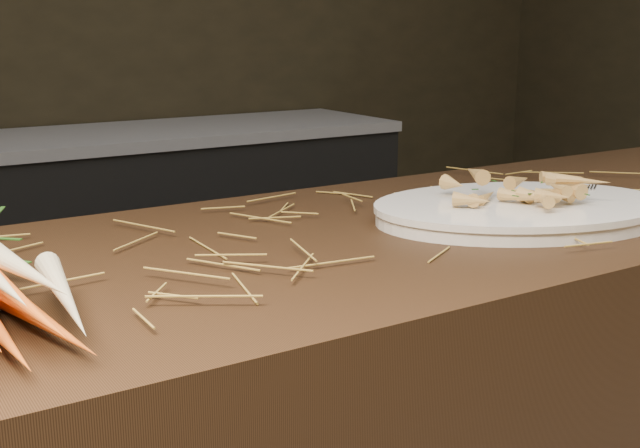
{
  "coord_description": "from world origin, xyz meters",
  "views": [
    {
      "loc": [
        -0.81,
        -0.71,
        1.22
      ],
      "look_at": [
        -0.25,
        0.18,
        0.96
      ],
      "focal_mm": 45.0,
      "sensor_mm": 36.0,
      "label": 1
    }
  ],
  "objects": [
    {
      "name": "serving_fork",
      "position": [
        0.34,
        0.15,
        0.93
      ],
      "size": [
        0.16,
        0.12,
        0.0
      ],
      "primitive_type": "cube",
      "rotation": [
        0.0,
        0.0,
        -0.96
      ],
      "color": "silver",
      "rests_on": "serving_platter"
    },
    {
      "name": "straw_bedding",
      "position": [
        0.0,
        0.3,
        0.91
      ],
      "size": [
        1.4,
        0.6,
        0.02
      ],
      "primitive_type": null,
      "color": "olive",
      "rests_on": "main_counter"
    },
    {
      "name": "back_counter",
      "position": [
        0.3,
        2.18,
        0.42
      ],
      "size": [
        1.82,
        0.62,
        0.84
      ],
      "color": "black",
      "rests_on": "ground"
    },
    {
      "name": "roasted_veg_heap",
      "position": [
        0.18,
        0.22,
        0.95
      ],
      "size": [
        0.29,
        0.25,
        0.06
      ],
      "primitive_type": null,
      "rotation": [
        0.0,
        0.0,
        -0.32
      ],
      "color": "#B77D3F",
      "rests_on": "serving_platter"
    },
    {
      "name": "serving_platter",
      "position": [
        0.18,
        0.22,
        0.91
      ],
      "size": [
        0.58,
        0.47,
        0.03
      ],
      "primitive_type": null,
      "rotation": [
        0.0,
        0.0,
        -0.32
      ],
      "color": "white",
      "rests_on": "main_counter"
    }
  ]
}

